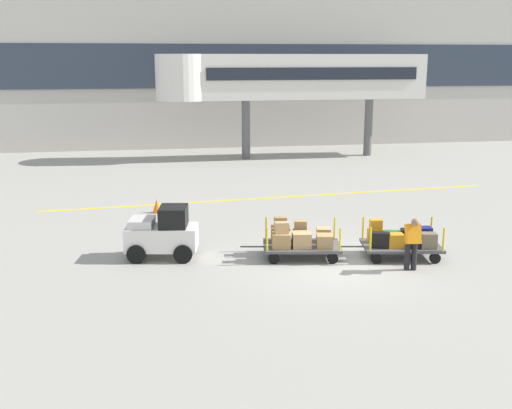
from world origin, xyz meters
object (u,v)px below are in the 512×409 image
at_px(baggage_tug, 163,234).
at_px(safety_cone_near, 157,206).
at_px(baggage_cart_middle, 402,241).
at_px(baggage_handler, 412,241).
at_px(baggage_cart_lead, 299,239).

distance_m(baggage_tug, safety_cone_near, 5.78).
relative_size(baggage_cart_middle, safety_cone_near, 5.60).
height_order(baggage_tug, baggage_handler, baggage_tug).
height_order(baggage_cart_lead, baggage_cart_middle, baggage_cart_lead).
relative_size(baggage_cart_lead, baggage_handler, 1.97).
relative_size(baggage_handler, safety_cone_near, 2.84).
bearing_deg(baggage_cart_lead, baggage_cart_middle, -9.80).
bearing_deg(safety_cone_near, baggage_tug, -89.33).
bearing_deg(baggage_handler, baggage_cart_middle, 80.40).
xyz_separation_m(baggage_tug, safety_cone_near, (-0.07, 5.76, -0.48)).
bearing_deg(baggage_cart_middle, baggage_handler, -99.60).
bearing_deg(baggage_handler, safety_cone_near, 130.28).
bearing_deg(baggage_tug, baggage_handler, -19.40).
bearing_deg(baggage_cart_lead, baggage_handler, -31.25).
xyz_separation_m(baggage_cart_middle, safety_cone_near, (-7.13, 6.97, -0.25)).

